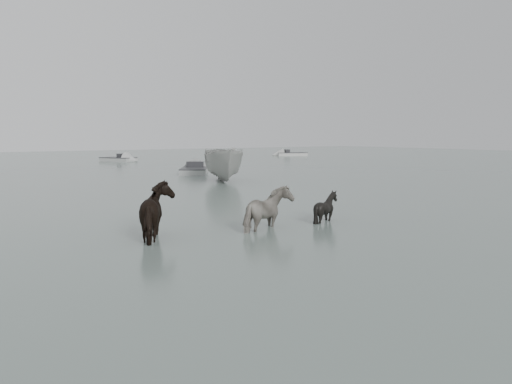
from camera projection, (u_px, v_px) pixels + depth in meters
The scene contains 8 objects.
ground at pixel (278, 242), 11.79m from camera, with size 140.00×140.00×0.00m, color #506058.
pony_pinto at pixel (267, 202), 13.37m from camera, with size 0.79×1.74×1.47m, color black.
pony_dark at pixel (161, 205), 12.27m from camera, with size 1.59×1.36×1.60m, color black.
pony_black at pixel (326, 202), 14.60m from camera, with size 0.92×1.03×1.13m, color black.
boat_small at pixel (224, 163), 27.02m from camera, with size 1.94×5.17×2.00m, color #A1A19D.
skiff_port at pixel (194, 168), 32.34m from camera, with size 5.15×1.60×0.75m, color gray, non-canonical shape.
skiff_mid at pixel (118, 157), 46.76m from camera, with size 4.52×1.60×0.75m, color gray, non-canonical shape.
skiff_star at pixel (292, 153), 59.11m from camera, with size 4.85×1.60×0.75m, color #A9A9A5, non-canonical shape.
Camera 1 is at (-6.88, -9.32, 2.54)m, focal length 35.00 mm.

